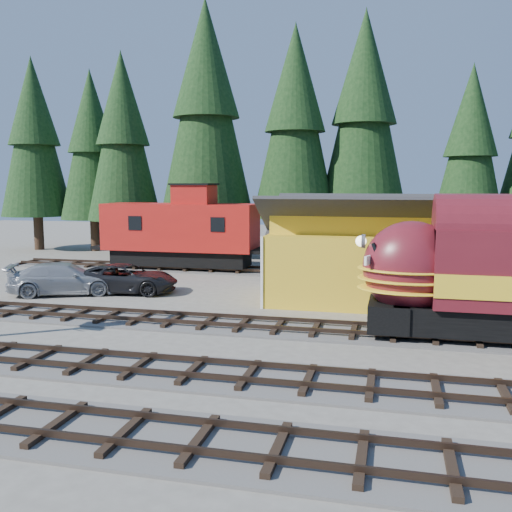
% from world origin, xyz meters
% --- Properties ---
extents(ground, '(120.00, 120.00, 0.00)m').
position_xyz_m(ground, '(0.00, 0.00, 0.00)').
color(ground, '#6B665B').
rests_on(ground, ground).
extents(track_spur, '(32.00, 3.20, 0.33)m').
position_xyz_m(track_spur, '(-10.00, 18.00, 0.06)').
color(track_spur, '#4C4947').
rests_on(track_spur, ground).
extents(depot, '(12.80, 7.00, 5.30)m').
position_xyz_m(depot, '(-0.00, 10.50, 2.96)').
color(depot, gold).
rests_on(depot, ground).
extents(caboose, '(10.36, 3.00, 5.39)m').
position_xyz_m(caboose, '(-14.03, 18.00, 2.66)').
color(caboose, black).
rests_on(caboose, ground).
extents(pickup_truck_a, '(5.84, 3.29, 1.54)m').
position_xyz_m(pickup_truck_a, '(-14.01, 9.62, 0.77)').
color(pickup_truck_a, black).
rests_on(pickup_truck_a, ground).
extents(pickup_truck_b, '(6.20, 4.45, 1.67)m').
position_xyz_m(pickup_truck_b, '(-16.92, 8.44, 0.83)').
color(pickup_truck_b, '#9DA0A5').
rests_on(pickup_truck_b, ground).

